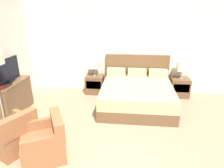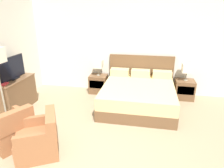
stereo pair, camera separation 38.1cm
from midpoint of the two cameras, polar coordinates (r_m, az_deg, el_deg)
name	(u,v)px [view 2 (the right image)]	position (r m, az deg, el deg)	size (l,w,h in m)	color
ground_plane	(92,163)	(3.58, -2.50, -21.80)	(9.99, 9.99, 0.00)	#998466
wall_back	(122,48)	(6.06, 4.68, 10.33)	(6.66, 0.06, 2.72)	silver
bed	(138,94)	(5.34, 9.57, -2.95)	(1.89, 2.02, 1.17)	brown
nightstand_left	(99,84)	(6.15, -2.10, 0.04)	(0.53, 0.46, 0.55)	brown
nightstand_right	(184,89)	(6.13, 21.65, -1.50)	(0.53, 0.46, 0.55)	brown
table_lamp_left	(98,64)	(5.96, -2.17, 5.74)	(0.27, 0.27, 0.48)	gray
table_lamp_right	(187,68)	(5.94, 22.43, 4.17)	(0.27, 0.27, 0.48)	gray
dresser	(15,94)	(5.53, -24.13, -2.62)	(0.51, 1.14, 0.80)	brown
tv	(12,68)	(5.36, -24.86, 4.05)	(0.18, 0.89, 0.55)	black
book_red_cover	(2,84)	(5.10, -26.98, -0.03)	(0.19, 0.19, 0.03)	#B7282D
armchair_by_window	(11,130)	(4.19, -24.55, -12.03)	(0.92, 0.92, 0.76)	#935B38
armchair_companion	(39,139)	(3.77, -17.25, -14.84)	(0.93, 0.92, 0.76)	#935B38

